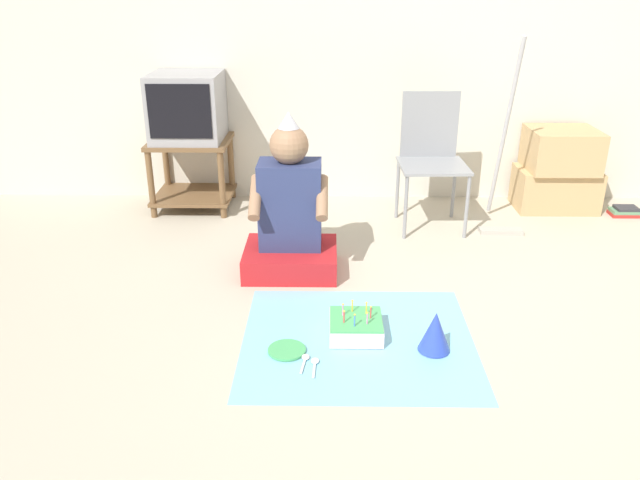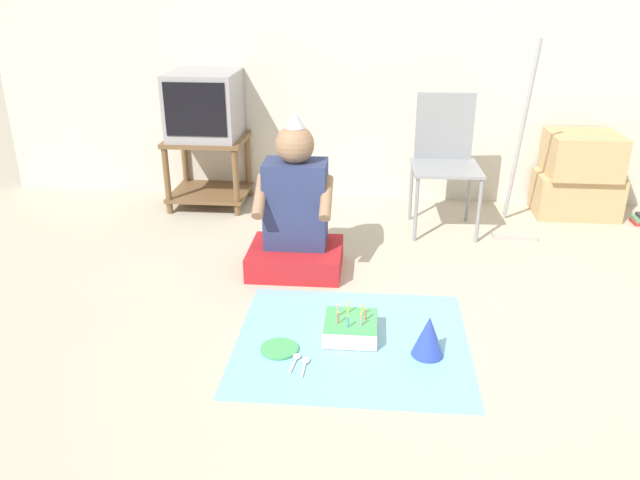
{
  "view_description": "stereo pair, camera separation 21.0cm",
  "coord_description": "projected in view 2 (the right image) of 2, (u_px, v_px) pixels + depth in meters",
  "views": [
    {
      "loc": [
        -0.59,
        -2.34,
        1.57
      ],
      "look_at": [
        -0.63,
        0.55,
        0.35
      ],
      "focal_mm": 35.0,
      "sensor_mm": 36.0,
      "label": 1
    },
    {
      "loc": [
        -0.38,
        -2.33,
        1.57
      ],
      "look_at": [
        -0.63,
        0.55,
        0.35
      ],
      "focal_mm": 35.0,
      "sensor_mm": 36.0,
      "label": 2
    }
  ],
  "objects": [
    {
      "name": "ground_plane",
      "position": [
        453.0,
        367.0,
        2.72
      ],
      "size": [
        16.0,
        16.0,
        0.0
      ],
      "primitive_type": "plane",
      "color": "#BCB29E"
    },
    {
      "name": "wall_back",
      "position": [
        433.0,
        23.0,
        4.31
      ],
      "size": [
        6.4,
        0.06,
        2.55
      ],
      "color": "beige",
      "rests_on": "ground_plane"
    },
    {
      "name": "tv_stand",
      "position": [
        209.0,
        165.0,
        4.56
      ],
      "size": [
        0.56,
        0.5,
        0.51
      ],
      "color": "brown",
      "rests_on": "ground_plane"
    },
    {
      "name": "tv",
      "position": [
        204.0,
        105.0,
        4.39
      ],
      "size": [
        0.48,
        0.49,
        0.46
      ],
      "color": "#99999E",
      "rests_on": "tv_stand"
    },
    {
      "name": "folding_chair",
      "position": [
        445.0,
        154.0,
        4.07
      ],
      "size": [
        0.45,
        0.44,
        0.88
      ],
      "color": "gray",
      "rests_on": "ground_plane"
    },
    {
      "name": "cardboard_box_stack",
      "position": [
        579.0,
        175.0,
        4.35
      ],
      "size": [
        0.57,
        0.43,
        0.59
      ],
      "color": "tan",
      "rests_on": "ground_plane"
    },
    {
      "name": "dust_mop",
      "position": [
        518.0,
        179.0,
        4.0
      ],
      "size": [
        0.28,
        0.42,
        1.26
      ],
      "color": "#B2ADA3",
      "rests_on": "ground_plane"
    },
    {
      "name": "person_seated",
      "position": [
        296.0,
        217.0,
        3.53
      ],
      "size": [
        0.53,
        0.44,
        0.91
      ],
      "color": "red",
      "rests_on": "ground_plane"
    },
    {
      "name": "party_cloth",
      "position": [
        352.0,
        341.0,
        2.91
      ],
      "size": [
        1.08,
        0.97,
        0.01
      ],
      "color": "#7FC6E0",
      "rests_on": "ground_plane"
    },
    {
      "name": "birthday_cake",
      "position": [
        351.0,
        328.0,
        2.93
      ],
      "size": [
        0.25,
        0.25,
        0.15
      ],
      "color": "silver",
      "rests_on": "party_cloth"
    },
    {
      "name": "party_hat_blue",
      "position": [
        429.0,
        336.0,
        2.77
      ],
      "size": [
        0.15,
        0.15,
        0.19
      ],
      "color": "blue",
      "rests_on": "party_cloth"
    },
    {
      "name": "paper_plate",
      "position": [
        279.0,
        348.0,
        2.83
      ],
      "size": [
        0.17,
        0.17,
        0.01
      ],
      "color": "#4CB266",
      "rests_on": "party_cloth"
    },
    {
      "name": "plastic_spoon_near",
      "position": [
        296.0,
        358.0,
        2.76
      ],
      "size": [
        0.04,
        0.14,
        0.01
      ],
      "color": "white",
      "rests_on": "party_cloth"
    },
    {
      "name": "plastic_spoon_far",
      "position": [
        305.0,
        363.0,
        2.73
      ],
      "size": [
        0.04,
        0.15,
        0.01
      ],
      "color": "white",
      "rests_on": "party_cloth"
    }
  ]
}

